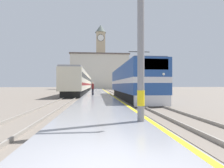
# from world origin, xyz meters

# --- Properties ---
(ground_plane) EXTENTS (200.00, 200.00, 0.00)m
(ground_plane) POSITION_xyz_m (0.00, 30.00, 0.00)
(ground_plane) COLOR #70665B
(platform) EXTENTS (4.00, 140.00, 0.26)m
(platform) POSITION_xyz_m (0.00, 25.00, 0.13)
(platform) COLOR gray
(platform) RESTS_ON ground
(rail_track_near) EXTENTS (2.83, 140.00, 0.16)m
(rail_track_near) POSITION_xyz_m (3.86, 25.00, 0.03)
(rail_track_near) COLOR #70665B
(rail_track_near) RESTS_ON ground
(rail_track_far) EXTENTS (2.84, 140.00, 0.16)m
(rail_track_far) POSITION_xyz_m (-3.42, 25.00, 0.03)
(rail_track_far) COLOR #70665B
(rail_track_far) RESTS_ON ground
(locomotive_train) EXTENTS (2.92, 16.64, 4.88)m
(locomotive_train) POSITION_xyz_m (3.86, 17.50, 2.00)
(locomotive_train) COLOR black
(locomotive_train) RESTS_ON ground
(passenger_train) EXTENTS (2.92, 36.40, 4.03)m
(passenger_train) POSITION_xyz_m (-3.42, 35.81, 2.17)
(passenger_train) COLOR black
(passenger_train) RESTS_ON ground
(catenary_mast) EXTENTS (2.68, 0.29, 7.98)m
(catenary_mast) POSITION_xyz_m (1.56, 3.57, 4.22)
(catenary_mast) COLOR gray
(catenary_mast) RESTS_ON platform
(person_on_platform) EXTENTS (0.34, 0.34, 1.76)m
(person_on_platform) POSITION_xyz_m (-0.74, 21.31, 1.19)
(person_on_platform) COLOR #23232D
(person_on_platform) RESTS_ON platform
(clock_tower) EXTENTS (4.69, 4.69, 27.29)m
(clock_tower) POSITION_xyz_m (1.61, 71.37, 14.44)
(clock_tower) COLOR tan
(clock_tower) RESTS_ON ground
(station_building) EXTENTS (22.55, 7.07, 13.64)m
(station_building) POSITION_xyz_m (1.11, 64.87, 6.85)
(station_building) COLOR beige
(station_building) RESTS_ON ground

